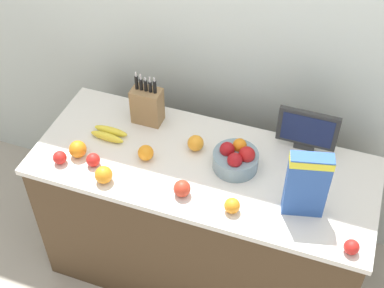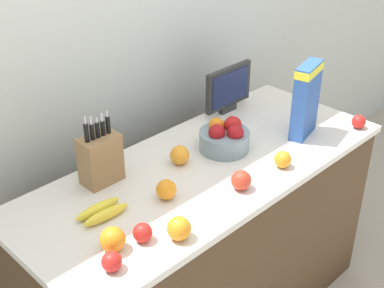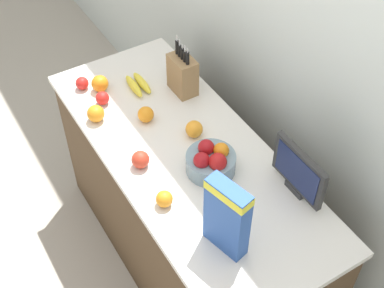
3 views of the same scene
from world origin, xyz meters
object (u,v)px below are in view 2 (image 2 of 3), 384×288
object	(u,v)px
small_monitor	(228,88)
apple_by_knife_block	(143,233)
apple_leftmost	(241,180)
banana_bunch	(102,211)
orange_front_right	(113,240)
apple_rear	(359,122)
orange_mid_left	(166,190)
orange_mid_right	(179,228)
knife_block	(100,158)
cereal_box	(306,97)
apple_middle	(112,262)
orange_by_cereal	(180,155)
orange_front_left	(283,159)
fruit_bowl	(225,137)

from	to	relation	value
small_monitor	apple_by_knife_block	xyz separation A→B (m)	(-0.92, -0.45, -0.09)
small_monitor	apple_leftmost	bearing A→B (deg)	-133.81
banana_bunch	orange_front_right	size ratio (longest dim) A/B	2.19
apple_rear	orange_mid_left	xyz separation A→B (m)	(-1.00, 0.21, 0.01)
orange_mid_right	knife_block	bearing A→B (deg)	86.95
banana_bunch	apple_leftmost	xyz separation A→B (m)	(0.48, -0.24, 0.02)
small_monitor	cereal_box	size ratio (longest dim) A/B	0.86
knife_block	apple_by_knife_block	xyz separation A→B (m)	(-0.12, -0.38, -0.07)
apple_by_knife_block	apple_rear	bearing A→B (deg)	-4.25
small_monitor	orange_mid_left	distance (m)	0.78
banana_bunch	apple_rear	world-z (taller)	apple_rear
cereal_box	apple_middle	xyz separation A→B (m)	(-1.14, -0.09, -0.15)
orange_by_cereal	orange_front_left	world-z (taller)	orange_by_cereal
apple_middle	orange_front_right	world-z (taller)	orange_front_right
small_monitor	orange_front_right	xyz separation A→B (m)	(-1.02, -0.42, -0.08)
orange_mid_left	orange_front_right	bearing A→B (deg)	-164.02
cereal_box	apple_leftmost	world-z (taller)	cereal_box
apple_leftmost	orange_mid_right	xyz separation A→B (m)	(-0.37, -0.04, 0.00)
knife_block	apple_by_knife_block	bearing A→B (deg)	-107.11
small_monitor	apple_rear	distance (m)	0.62
knife_block	apple_leftmost	size ratio (longest dim) A/B	3.79
knife_block	orange_by_cereal	bearing A→B (deg)	-21.48
apple_by_knife_block	orange_by_cereal	distance (m)	0.50
banana_bunch	fruit_bowl	bearing A→B (deg)	0.91
fruit_bowl	apple_middle	distance (m)	0.83
apple_middle	orange_mid_right	world-z (taller)	orange_mid_right
apple_leftmost	fruit_bowl	bearing A→B (deg)	54.01
banana_bunch	orange_front_right	bearing A→B (deg)	-115.17
orange_by_cereal	knife_block	bearing A→B (deg)	158.52
apple_by_knife_block	small_monitor	bearing A→B (deg)	25.97
banana_bunch	apple_middle	distance (m)	0.28
apple_rear	apple_by_knife_block	world-z (taller)	apple_by_knife_block
knife_block	small_monitor	distance (m)	0.80
banana_bunch	apple_by_knife_block	distance (m)	0.20
banana_bunch	apple_rear	bearing A→B (deg)	-13.42
fruit_bowl	apple_rear	distance (m)	0.65
small_monitor	apple_rear	world-z (taller)	small_monitor
knife_block	apple_by_knife_block	size ratio (longest dim) A/B	4.46
fruit_bowl	orange_mid_left	world-z (taller)	fruit_bowl
banana_bunch	apple_middle	xyz separation A→B (m)	(-0.14, -0.24, 0.01)
fruit_bowl	orange_mid_left	xyz separation A→B (m)	(-0.42, -0.09, -0.02)
knife_block	orange_front_left	bearing A→B (deg)	-36.60
banana_bunch	apple_leftmost	bearing A→B (deg)	-26.30
orange_front_right	apple_rear	bearing A→B (deg)	-5.34
cereal_box	banana_bunch	xyz separation A→B (m)	(-1.00, 0.15, -0.16)
knife_block	banana_bunch	bearing A→B (deg)	-127.00
small_monitor	orange_mid_right	distance (m)	0.98
apple_middle	orange_mid_left	distance (m)	0.41
apple_rear	apple_by_knife_block	bearing A→B (deg)	175.75
cereal_box	orange_mid_left	size ratio (longest dim) A/B	4.37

